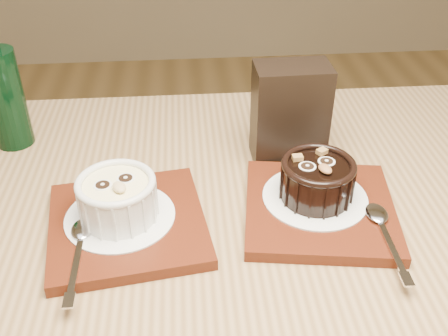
% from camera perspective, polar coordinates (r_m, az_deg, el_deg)
% --- Properties ---
extents(table, '(1.20, 0.81, 0.75)m').
position_cam_1_polar(table, '(0.67, 0.44, -14.79)').
color(table, brown).
rests_on(table, ground).
extents(tray_left, '(0.20, 0.20, 0.01)m').
position_cam_1_polar(tray_left, '(0.63, -10.43, -6.06)').
color(tray_left, '#551E0E').
rests_on(tray_left, table).
extents(doily_left, '(0.13, 0.13, 0.00)m').
position_cam_1_polar(doily_left, '(0.63, -11.23, -5.18)').
color(doily_left, white).
rests_on(doily_left, tray_left).
extents(ramekin_white, '(0.09, 0.09, 0.06)m').
position_cam_1_polar(ramekin_white, '(0.62, -11.53, -3.07)').
color(ramekin_white, silver).
rests_on(ramekin_white, doily_left).
extents(spoon_left, '(0.03, 0.13, 0.01)m').
position_cam_1_polar(spoon_left, '(0.60, -15.57, -8.59)').
color(spoon_left, silver).
rests_on(spoon_left, tray_left).
extents(tray_right, '(0.20, 0.20, 0.01)m').
position_cam_1_polar(tray_right, '(0.66, 10.35, -4.40)').
color(tray_right, '#551E0E').
rests_on(tray_right, table).
extents(doily_right, '(0.13, 0.13, 0.00)m').
position_cam_1_polar(doily_right, '(0.66, 9.86, -3.13)').
color(doily_right, white).
rests_on(doily_right, tray_right).
extents(ramekin_dark, '(0.09, 0.09, 0.05)m').
position_cam_1_polar(ramekin_dark, '(0.64, 10.11, -1.09)').
color(ramekin_dark, black).
rests_on(ramekin_dark, doily_right).
extents(spoon_right, '(0.03, 0.13, 0.01)m').
position_cam_1_polar(spoon_right, '(0.62, 17.20, -6.74)').
color(spoon_right, silver).
rests_on(spoon_right, tray_right).
extents(condiment_stand, '(0.10, 0.06, 0.14)m').
position_cam_1_polar(condiment_stand, '(0.73, 7.18, 5.91)').
color(condiment_stand, black).
rests_on(condiment_stand, table).
extents(green_bottle, '(0.05, 0.05, 0.20)m').
position_cam_1_polar(green_bottle, '(0.81, -22.82, 7.36)').
color(green_bottle, black).
rests_on(green_bottle, table).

